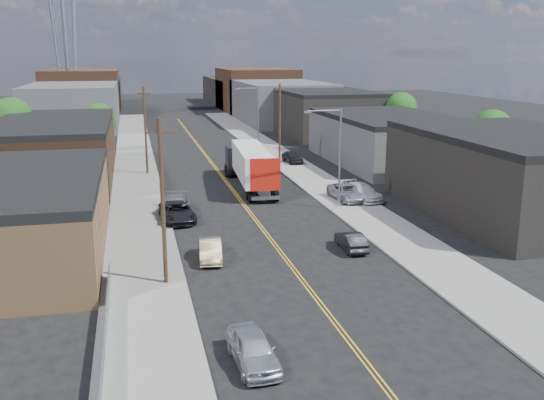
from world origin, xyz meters
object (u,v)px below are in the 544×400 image
car_left_a (253,349)px  car_right_oncoming (351,241)px  car_right_lot_a (347,192)px  car_ahead_truck (234,169)px  car_right_lot_c (292,157)px  car_left_b (210,250)px  car_left_c (177,212)px  car_left_d (176,206)px  semi_truck (249,163)px  car_right_lot_b (361,192)px

car_left_a → car_right_oncoming: size_ratio=1.12×
car_right_lot_a → car_ahead_truck: bearing=115.0°
car_right_oncoming → car_right_lot_c: size_ratio=0.92×
car_left_b → car_left_c: car_left_c is taller
car_right_lot_c → car_ahead_truck: (-8.30, -5.23, -0.24)m
car_ahead_truck → car_left_c: bearing=-106.1°
car_left_a → car_left_b: car_left_a is taller
car_left_d → car_left_b: bearing=-76.5°
car_left_d → car_right_lot_a: 16.18m
car_right_oncoming → car_ahead_truck: 29.12m
car_left_a → car_right_lot_c: bearing=69.4°
semi_truck → car_left_d: semi_truck is taller
car_right_oncoming → car_right_lot_c: 34.48m
car_right_oncoming → car_right_lot_c: car_right_lot_c is taller
car_right_lot_b → car_ahead_truck: size_ratio=1.15×
car_left_c → car_ahead_truck: bearing=62.9°
car_right_lot_a → car_left_c: bearing=-171.9°
car_right_lot_a → car_ahead_truck: size_ratio=1.16×
car_right_oncoming → car_right_lot_b: bearing=-111.9°
car_right_lot_c → car_ahead_truck: size_ratio=0.93×
semi_truck → car_ahead_truck: (-0.45, 6.45, -1.81)m
car_left_c → car_right_lot_b: car_right_lot_b is taller
car_left_b → car_left_d: 12.25m
car_left_b → car_right_oncoming: (10.00, -0.08, -0.04)m
semi_truck → car_left_b: size_ratio=3.95×
car_left_b → car_right_lot_b: size_ratio=0.79×
car_left_c → car_right_oncoming: size_ratio=1.42×
car_right_lot_a → car_right_lot_b: car_right_lot_b is taller
car_left_c → car_right_lot_b: 17.66m
car_left_a → car_left_c: (-1.40, 24.88, 0.03)m
car_right_lot_a → car_right_lot_b: bearing=-13.6°
car_left_a → semi_truck: bearing=75.7°
car_left_d → car_right_oncoming: size_ratio=1.44×
car_left_d → car_ahead_truck: car_left_d is taller
car_left_d → car_right_lot_b: bearing=11.0°
car_left_b → car_right_lot_a: car_right_lot_a is taller
car_left_b → car_right_lot_a: bearing=48.8°
car_left_a → car_right_lot_a: bearing=58.8°
car_left_b → car_right_lot_b: 20.87m
car_right_lot_c → car_ahead_truck: car_right_lot_c is taller
car_right_lot_a → car_right_lot_b: (1.29, -0.23, 0.03)m
car_right_lot_a → car_right_lot_b: size_ratio=1.01×
semi_truck → car_right_lot_c: semi_truck is taller
car_left_b → car_right_oncoming: car_left_b is taller
car_left_b → car_ahead_truck: (6.52, 28.83, -0.05)m
car_right_lot_a → car_left_a: bearing=-120.9°
car_left_d → car_right_lot_c: size_ratio=1.33×
car_right_lot_b → car_right_lot_c: bearing=82.5°
car_right_oncoming → car_left_d: bearing=-44.9°
semi_truck → car_left_c: size_ratio=2.95×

